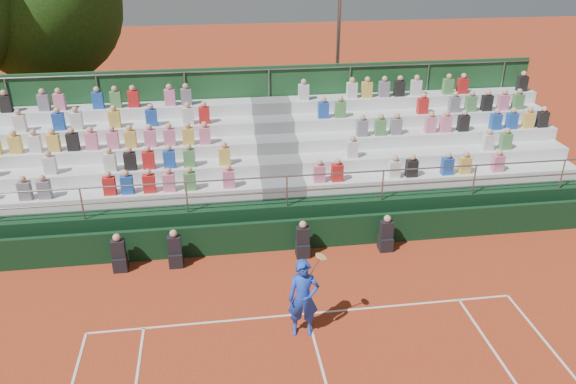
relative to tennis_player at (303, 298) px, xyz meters
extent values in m
plane|color=#B33D1D|center=(0.22, 0.69, -1.02)|extent=(90.00, 90.00, 0.00)
cube|color=white|center=(0.22, 0.69, -1.02)|extent=(11.00, 0.06, 0.01)
cube|color=black|center=(0.22, 3.89, -0.52)|extent=(20.00, 0.15, 1.00)
cube|color=black|center=(-4.76, 3.44, -0.80)|extent=(0.40, 0.40, 0.44)
cube|color=black|center=(-4.76, 3.44, -0.32)|extent=(0.38, 0.25, 0.55)
sphere|color=tan|center=(-4.76, 3.44, 0.06)|extent=(0.22, 0.22, 0.22)
cube|color=black|center=(-3.18, 3.44, -0.80)|extent=(0.40, 0.40, 0.44)
cube|color=black|center=(-3.18, 3.44, -0.32)|extent=(0.38, 0.25, 0.55)
sphere|color=tan|center=(-3.18, 3.44, 0.06)|extent=(0.22, 0.22, 0.22)
cube|color=black|center=(0.56, 3.44, -0.80)|extent=(0.40, 0.40, 0.44)
cube|color=black|center=(0.56, 3.44, -0.32)|extent=(0.38, 0.25, 0.55)
sphere|color=tan|center=(0.56, 3.44, 0.06)|extent=(0.22, 0.22, 0.22)
cube|color=black|center=(3.12, 3.44, -0.80)|extent=(0.40, 0.40, 0.44)
cube|color=black|center=(3.12, 3.44, -0.32)|extent=(0.38, 0.25, 0.55)
sphere|color=tan|center=(3.12, 3.44, 0.06)|extent=(0.22, 0.22, 0.22)
cube|color=black|center=(0.22, 6.99, -0.42)|extent=(20.00, 5.20, 1.20)
cube|color=silver|center=(-5.13, 5.31, 0.39)|extent=(9.30, 0.85, 0.42)
cube|color=silver|center=(5.57, 5.31, 0.39)|extent=(9.30, 0.85, 0.42)
cube|color=slate|center=(0.22, 5.31, 0.39)|extent=(1.40, 0.85, 0.42)
cube|color=silver|center=(-5.13, 6.16, 0.81)|extent=(9.30, 0.85, 0.42)
cube|color=silver|center=(5.57, 6.16, 0.81)|extent=(9.30, 0.85, 0.42)
cube|color=slate|center=(0.22, 6.16, 0.81)|extent=(1.40, 0.85, 0.42)
cube|color=silver|center=(-5.13, 7.01, 1.23)|extent=(9.30, 0.85, 0.42)
cube|color=silver|center=(5.57, 7.01, 1.23)|extent=(9.30, 0.85, 0.42)
cube|color=slate|center=(0.22, 7.01, 1.23)|extent=(1.40, 0.85, 0.42)
cube|color=silver|center=(-5.13, 7.86, 1.65)|extent=(9.30, 0.85, 0.42)
cube|color=silver|center=(5.57, 7.86, 1.65)|extent=(9.30, 0.85, 0.42)
cube|color=slate|center=(0.22, 7.86, 1.65)|extent=(1.40, 0.85, 0.42)
cube|color=silver|center=(-5.13, 8.71, 2.07)|extent=(9.30, 0.85, 0.42)
cube|color=silver|center=(5.57, 8.71, 2.07)|extent=(9.30, 0.85, 0.42)
cube|color=slate|center=(0.22, 8.71, 2.07)|extent=(1.40, 0.85, 0.42)
cube|color=#1C4824|center=(0.22, 9.24, 1.18)|extent=(20.00, 0.12, 4.40)
cylinder|color=gray|center=(0.22, 4.44, 1.18)|extent=(20.00, 0.05, 0.05)
cylinder|color=gray|center=(0.22, 9.14, 3.28)|extent=(20.00, 0.05, 0.05)
cube|color=slate|center=(-7.51, 5.16, 0.88)|extent=(0.36, 0.24, 0.56)
cube|color=slate|center=(-6.96, 5.16, 0.88)|extent=(0.36, 0.24, 0.56)
cube|color=red|center=(-5.08, 5.16, 0.88)|extent=(0.36, 0.24, 0.56)
cube|color=#1E4CB2|center=(-4.56, 5.16, 0.88)|extent=(0.36, 0.24, 0.56)
cube|color=red|center=(-3.91, 5.16, 0.88)|extent=(0.36, 0.24, 0.56)
cube|color=pink|center=(-3.31, 5.16, 0.88)|extent=(0.36, 0.24, 0.56)
cube|color=#4C8C4C|center=(-2.68, 5.16, 0.88)|extent=(0.36, 0.24, 0.56)
cube|color=pink|center=(-1.50, 5.16, 0.88)|extent=(0.36, 0.24, 0.56)
cube|color=silver|center=(-6.92, 6.01, 1.30)|extent=(0.36, 0.24, 0.56)
cube|color=silver|center=(-5.13, 6.01, 1.30)|extent=(0.36, 0.24, 0.56)
cube|color=black|center=(-4.52, 6.01, 1.30)|extent=(0.36, 0.24, 0.56)
cube|color=red|center=(-3.95, 6.01, 1.30)|extent=(0.36, 0.24, 0.56)
cube|color=#1E4CB2|center=(-3.31, 6.01, 1.30)|extent=(0.36, 0.24, 0.56)
cube|color=#4C8C4C|center=(-2.68, 6.01, 1.30)|extent=(0.36, 0.24, 0.56)
cube|color=gold|center=(-1.57, 6.01, 1.30)|extent=(0.36, 0.24, 0.56)
cube|color=gold|center=(-8.09, 6.86, 1.72)|extent=(0.36, 0.24, 0.56)
cube|color=silver|center=(-7.49, 6.86, 1.72)|extent=(0.36, 0.24, 0.56)
cube|color=gold|center=(-6.93, 6.86, 1.72)|extent=(0.36, 0.24, 0.56)
cube|color=black|center=(-6.34, 6.86, 1.72)|extent=(0.36, 0.24, 0.56)
cube|color=pink|center=(-5.76, 6.86, 1.72)|extent=(0.36, 0.24, 0.56)
cube|color=pink|center=(-5.10, 6.86, 1.72)|extent=(0.36, 0.24, 0.56)
cube|color=gold|center=(-4.55, 6.86, 1.72)|extent=(0.36, 0.24, 0.56)
cube|color=pink|center=(-3.92, 6.86, 1.72)|extent=(0.36, 0.24, 0.56)
cube|color=pink|center=(-3.30, 6.86, 1.72)|extent=(0.36, 0.24, 0.56)
cube|color=gold|center=(-2.70, 6.86, 1.72)|extent=(0.36, 0.24, 0.56)
cube|color=pink|center=(-2.16, 6.86, 1.72)|extent=(0.36, 0.24, 0.56)
cube|color=silver|center=(-8.10, 7.71, 2.14)|extent=(0.36, 0.24, 0.56)
cube|color=#1E4CB2|center=(-6.89, 7.71, 2.14)|extent=(0.36, 0.24, 0.56)
cube|color=silver|center=(-6.32, 7.71, 2.14)|extent=(0.36, 0.24, 0.56)
cube|color=gold|center=(-5.10, 7.71, 2.14)|extent=(0.36, 0.24, 0.56)
cube|color=#1E4CB2|center=(-3.90, 7.71, 2.14)|extent=(0.36, 0.24, 0.56)
cube|color=silver|center=(-2.69, 7.71, 2.14)|extent=(0.36, 0.24, 0.56)
cube|color=red|center=(-2.15, 7.71, 2.14)|extent=(0.36, 0.24, 0.56)
cube|color=black|center=(-8.70, 8.56, 2.56)|extent=(0.36, 0.24, 0.56)
cube|color=slate|center=(-7.48, 8.56, 2.56)|extent=(0.36, 0.24, 0.56)
cube|color=pink|center=(-6.97, 8.56, 2.56)|extent=(0.36, 0.24, 0.56)
cube|color=#1E4CB2|center=(-5.71, 8.56, 2.56)|extent=(0.36, 0.24, 0.56)
cube|color=#4C8C4C|center=(-5.12, 8.56, 2.56)|extent=(0.36, 0.24, 0.56)
cube|color=red|center=(-4.53, 8.56, 2.56)|extent=(0.36, 0.24, 0.56)
cube|color=pink|center=(-3.30, 8.56, 2.56)|extent=(0.36, 0.24, 0.56)
cube|color=slate|center=(-2.74, 8.56, 2.56)|extent=(0.36, 0.24, 0.56)
cube|color=pink|center=(1.36, 5.16, 0.88)|extent=(0.36, 0.24, 0.56)
cube|color=red|center=(1.94, 5.16, 0.88)|extent=(0.36, 0.24, 0.56)
cube|color=silver|center=(3.82, 5.16, 0.88)|extent=(0.36, 0.24, 0.56)
cube|color=black|center=(4.39, 5.16, 0.88)|extent=(0.36, 0.24, 0.56)
cube|color=#1E4CB2|center=(5.59, 5.16, 0.88)|extent=(0.36, 0.24, 0.56)
cube|color=gold|center=(6.20, 5.16, 0.88)|extent=(0.36, 0.24, 0.56)
cube|color=pink|center=(7.34, 5.16, 0.88)|extent=(0.36, 0.24, 0.56)
cube|color=silver|center=(2.62, 6.01, 1.30)|extent=(0.36, 0.24, 0.56)
cube|color=silver|center=(7.35, 6.01, 1.30)|extent=(0.36, 0.24, 0.56)
cube|color=#4C8C4C|center=(7.98, 6.01, 1.30)|extent=(0.36, 0.24, 0.56)
cube|color=slate|center=(3.15, 6.86, 1.72)|extent=(0.36, 0.24, 0.56)
cube|color=#4C8C4C|center=(3.78, 6.86, 1.72)|extent=(0.36, 0.24, 0.56)
cube|color=slate|center=(4.35, 6.86, 1.72)|extent=(0.36, 0.24, 0.56)
cube|color=pink|center=(5.57, 6.86, 1.72)|extent=(0.36, 0.24, 0.56)
cube|color=pink|center=(6.13, 6.86, 1.72)|extent=(0.36, 0.24, 0.56)
cube|color=black|center=(6.78, 6.86, 1.72)|extent=(0.36, 0.24, 0.56)
cube|color=#1E4CB2|center=(7.97, 6.86, 1.72)|extent=(0.36, 0.24, 0.56)
cube|color=#1E4CB2|center=(8.58, 6.86, 1.72)|extent=(0.36, 0.24, 0.56)
cube|color=gold|center=(9.21, 6.86, 1.72)|extent=(0.36, 0.24, 0.56)
cube|color=black|center=(9.74, 6.86, 1.72)|extent=(0.36, 0.24, 0.56)
cube|color=#1E4CB2|center=(1.96, 7.71, 2.14)|extent=(0.36, 0.24, 0.56)
cube|color=#4C8C4C|center=(2.56, 7.71, 2.14)|extent=(0.36, 0.24, 0.56)
cube|color=red|center=(5.56, 7.71, 2.14)|extent=(0.36, 0.24, 0.56)
cube|color=slate|center=(6.75, 7.71, 2.14)|extent=(0.36, 0.24, 0.56)
cube|color=#4C8C4C|center=(7.37, 7.71, 2.14)|extent=(0.36, 0.24, 0.56)
cube|color=black|center=(7.98, 7.71, 2.14)|extent=(0.36, 0.24, 0.56)
cube|color=pink|center=(8.61, 7.71, 2.14)|extent=(0.36, 0.24, 0.56)
cube|color=#4C8C4C|center=(9.18, 7.71, 2.14)|extent=(0.36, 0.24, 0.56)
cube|color=silver|center=(1.40, 8.56, 2.56)|extent=(0.36, 0.24, 0.56)
cube|color=silver|center=(3.17, 8.56, 2.56)|extent=(0.36, 0.24, 0.56)
cube|color=gold|center=(3.73, 8.56, 2.56)|extent=(0.36, 0.24, 0.56)
cube|color=slate|center=(4.37, 8.56, 2.56)|extent=(0.36, 0.24, 0.56)
cube|color=black|center=(4.95, 8.56, 2.56)|extent=(0.36, 0.24, 0.56)
cube|color=silver|center=(5.58, 8.56, 2.56)|extent=(0.36, 0.24, 0.56)
cube|color=#4C8C4C|center=(6.81, 8.56, 2.56)|extent=(0.36, 0.24, 0.56)
cube|color=red|center=(7.37, 8.56, 2.56)|extent=(0.36, 0.24, 0.56)
cube|color=black|center=(9.73, 8.56, 2.56)|extent=(0.36, 0.24, 0.56)
imported|color=blue|center=(0.00, 0.00, 0.00)|extent=(0.79, 0.56, 2.04)
cylinder|color=gray|center=(0.25, 0.00, 0.83)|extent=(0.26, 0.03, 0.51)
cylinder|color=#E5D866|center=(0.40, 0.00, 1.13)|extent=(0.26, 0.28, 0.14)
cylinder|color=#382314|center=(-8.39, 14.07, 0.73)|extent=(0.50, 0.50, 3.50)
sphere|color=#18380F|center=(-8.39, 14.07, 4.99)|extent=(6.30, 6.30, 6.30)
cylinder|color=gray|center=(3.66, 13.12, 2.50)|extent=(0.16, 0.16, 7.05)
camera|label=1|loc=(-1.89, -10.73, 8.09)|focal=35.00mm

